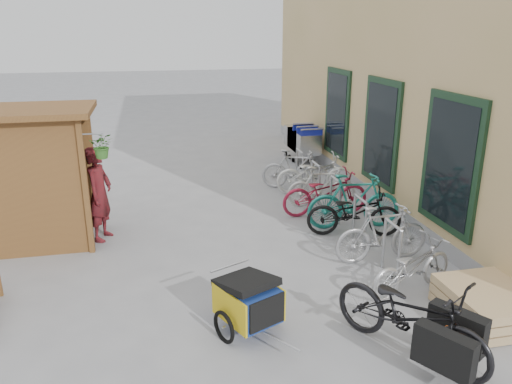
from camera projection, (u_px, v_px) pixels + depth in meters
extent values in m
plane|color=#949496|center=(244.00, 290.00, 7.31)|extent=(80.00, 80.00, 0.00)
cube|color=tan|center=(478.00, 35.00, 11.70)|extent=(6.00, 13.00, 7.00)
cube|color=#949496|center=(353.00, 179.00, 12.16)|extent=(0.18, 13.00, 0.30)
cube|color=black|center=(450.00, 163.00, 7.97)|extent=(0.06, 1.50, 2.20)
cube|color=black|center=(449.00, 163.00, 7.97)|extent=(0.02, 1.25, 1.95)
cube|color=black|center=(381.00, 133.00, 10.29)|extent=(0.06, 1.50, 2.20)
cube|color=black|center=(380.00, 133.00, 10.29)|extent=(0.02, 1.25, 1.95)
cube|color=black|center=(337.00, 113.00, 12.61)|extent=(0.06, 1.50, 2.20)
cube|color=black|center=(336.00, 113.00, 12.61)|extent=(0.02, 1.25, 1.95)
cube|color=brown|center=(86.00, 188.00, 8.21)|extent=(0.09, 0.09, 2.30)
cube|color=brown|center=(93.00, 168.00, 9.41)|extent=(0.09, 0.09, 2.30)
cube|color=brown|center=(28.00, 191.00, 8.05)|extent=(1.80, 0.05, 2.30)
cube|color=brown|center=(42.00, 171.00, 9.20)|extent=(1.80, 0.05, 2.30)
cube|color=brown|center=(25.00, 111.00, 8.25)|extent=(2.15, 1.65, 0.10)
cube|color=brown|center=(25.00, 195.00, 8.67)|extent=(1.30, 1.15, 0.04)
cube|color=brown|center=(20.00, 161.00, 8.48)|extent=(1.30, 1.15, 0.04)
cylinder|color=#A5A8AD|center=(91.00, 134.00, 7.96)|extent=(0.36, 0.02, 0.02)
imported|color=#316523|center=(102.00, 146.00, 8.05)|extent=(0.38, 0.33, 0.42)
cylinder|color=#A5A8AD|center=(399.00, 257.00, 7.41)|extent=(0.05, 0.05, 0.84)
cylinder|color=#A5A8AD|center=(384.00, 243.00, 7.88)|extent=(0.05, 0.05, 0.84)
cylinder|color=#A5A8AD|center=(394.00, 225.00, 7.51)|extent=(0.05, 0.50, 0.05)
cylinder|color=#A5A8AD|center=(365.00, 227.00, 8.53)|extent=(0.05, 0.05, 0.84)
cylinder|color=#A5A8AD|center=(354.00, 217.00, 8.99)|extent=(0.05, 0.05, 0.84)
cylinder|color=#A5A8AD|center=(361.00, 199.00, 8.63)|extent=(0.05, 0.50, 0.05)
cylinder|color=#A5A8AD|center=(340.00, 204.00, 9.64)|extent=(0.05, 0.05, 0.84)
cylinder|color=#A5A8AD|center=(331.00, 196.00, 10.10)|extent=(0.05, 0.05, 0.84)
cylinder|color=#A5A8AD|center=(336.00, 180.00, 9.74)|extent=(0.05, 0.50, 0.05)
cylinder|color=#A5A8AD|center=(319.00, 186.00, 10.75)|extent=(0.05, 0.05, 0.84)
cylinder|color=#A5A8AD|center=(312.00, 179.00, 11.22)|extent=(0.05, 0.05, 0.84)
cylinder|color=#A5A8AD|center=(316.00, 164.00, 10.85)|extent=(0.05, 0.50, 0.05)
cylinder|color=#A5A8AD|center=(303.00, 171.00, 11.87)|extent=(0.05, 0.05, 0.84)
cylinder|color=#A5A8AD|center=(297.00, 165.00, 12.33)|extent=(0.05, 0.05, 0.84)
cylinder|color=#A5A8AD|center=(300.00, 151.00, 11.97)|extent=(0.05, 0.50, 0.05)
cube|color=tan|center=(487.00, 313.00, 6.60)|extent=(1.00, 1.20, 0.12)
cube|color=tan|center=(488.00, 304.00, 6.55)|extent=(1.00, 1.20, 0.12)
cube|color=tan|center=(490.00, 295.00, 6.51)|extent=(1.00, 1.20, 0.12)
cube|color=silver|center=(306.00, 142.00, 13.76)|extent=(0.60, 0.92, 0.56)
cube|color=#171F95|center=(312.00, 132.00, 13.20)|extent=(0.60, 0.04, 0.20)
cylinder|color=silver|center=(312.00, 129.00, 13.15)|extent=(0.63, 0.04, 0.04)
cylinder|color=black|center=(301.00, 167.00, 13.54)|extent=(0.04, 0.13, 0.13)
cube|color=silver|center=(302.00, 139.00, 14.11)|extent=(0.60, 0.92, 0.56)
cube|color=#171F95|center=(307.00, 129.00, 13.56)|extent=(0.60, 0.04, 0.20)
cylinder|color=silver|center=(308.00, 127.00, 13.50)|extent=(0.63, 0.04, 0.04)
cylinder|color=black|center=(297.00, 163.00, 13.89)|extent=(0.04, 0.13, 0.13)
cube|color=silver|center=(298.00, 137.00, 14.46)|extent=(0.60, 0.92, 0.56)
cube|color=#171F95|center=(303.00, 127.00, 13.91)|extent=(0.60, 0.04, 0.20)
cylinder|color=silver|center=(304.00, 124.00, 13.86)|extent=(0.63, 0.04, 0.04)
cylinder|color=black|center=(293.00, 160.00, 14.24)|extent=(0.04, 0.13, 0.13)
cube|color=#1C3F9C|center=(248.00, 302.00, 6.22)|extent=(0.80, 0.89, 0.42)
cube|color=gold|center=(229.00, 309.00, 6.05)|extent=(0.33, 0.67, 0.42)
cube|color=gold|center=(267.00, 294.00, 6.38)|extent=(0.33, 0.67, 0.42)
cube|color=black|center=(267.00, 313.00, 5.92)|extent=(0.48, 0.24, 0.39)
cube|color=black|center=(246.00, 282.00, 6.17)|extent=(0.84, 0.88, 0.21)
torus|color=black|center=(224.00, 327.00, 6.07)|extent=(0.22, 0.40, 0.42)
torus|color=black|center=(271.00, 307.00, 6.50)|extent=(0.22, 0.40, 0.42)
cylinder|color=#B7B7BC|center=(280.00, 340.00, 5.82)|extent=(0.29, 0.57, 0.03)
cylinder|color=#B7B7BC|center=(230.00, 266.00, 6.41)|extent=(0.54, 0.27, 0.03)
imported|color=black|center=(410.00, 315.00, 5.73)|extent=(1.61, 2.05, 1.04)
cube|color=black|center=(444.00, 351.00, 5.21)|extent=(0.49, 0.65, 0.45)
cube|color=black|center=(457.00, 328.00, 5.60)|extent=(0.49, 0.65, 0.45)
cube|color=#E65515|center=(451.00, 335.00, 5.39)|extent=(0.20, 0.22, 0.12)
imported|color=maroon|center=(99.00, 194.00, 8.85)|extent=(0.60, 0.72, 1.71)
imported|color=#AAABAF|center=(412.00, 267.00, 7.15)|extent=(1.62, 0.99, 0.80)
imported|color=#AAABAF|center=(382.00, 234.00, 8.10)|extent=(1.62, 0.49, 0.97)
imported|color=black|center=(354.00, 212.00, 9.12)|extent=(1.82, 1.01, 0.90)
imported|color=teal|center=(354.00, 201.00, 9.43)|extent=(1.83, 0.69, 1.08)
imported|color=maroon|center=(325.00, 193.00, 10.13)|extent=(1.80, 0.63, 0.94)
imported|color=silver|center=(322.00, 186.00, 10.62)|extent=(1.52, 0.60, 0.89)
imported|color=silver|center=(314.00, 173.00, 11.50)|extent=(1.81, 0.78, 0.93)
imported|color=#AAABAF|center=(295.00, 169.00, 11.79)|extent=(1.64, 0.93, 0.95)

